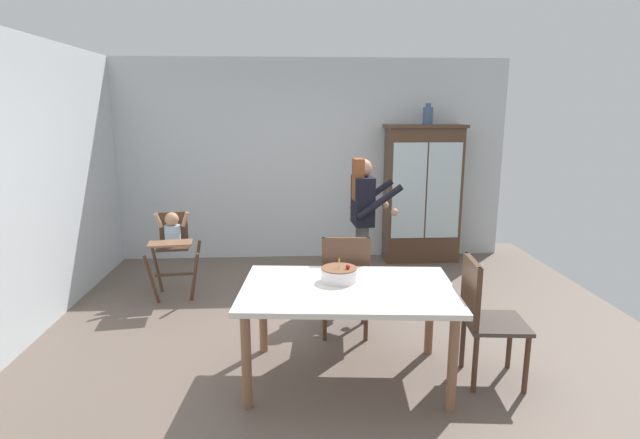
{
  "coord_description": "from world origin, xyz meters",
  "views": [
    {
      "loc": [
        -0.28,
        -4.24,
        2.05
      ],
      "look_at": [
        0.01,
        0.7,
        0.95
      ],
      "focal_mm": 28.22,
      "sensor_mm": 36.0,
      "label": 1
    }
  ],
  "objects_px": {
    "high_chair_with_toddler": "(173,239)",
    "dining_table": "(348,298)",
    "birthday_cake": "(339,274)",
    "dining_chair_right_end": "(483,312)",
    "ceramic_vase": "(428,115)",
    "china_cabinet": "(422,193)",
    "dining_chair_far_side": "(345,278)",
    "adult_person": "(363,211)"
  },
  "relations": [
    {
      "from": "dining_table",
      "to": "dining_chair_right_end",
      "type": "xyz_separation_m",
      "value": [
        1.01,
        -0.08,
        -0.1
      ]
    },
    {
      "from": "birthday_cake",
      "to": "dining_chair_right_end",
      "type": "xyz_separation_m",
      "value": [
        1.06,
        -0.23,
        -0.24
      ]
    },
    {
      "from": "ceramic_vase",
      "to": "dining_chair_right_end",
      "type": "xyz_separation_m",
      "value": [
        -0.38,
        -3.16,
        -1.4
      ]
    },
    {
      "from": "china_cabinet",
      "to": "high_chair_with_toddler",
      "type": "distance_m",
      "value": 3.31
    },
    {
      "from": "china_cabinet",
      "to": "dining_chair_right_end",
      "type": "distance_m",
      "value": 3.19
    },
    {
      "from": "dining_table",
      "to": "dining_chair_right_end",
      "type": "bearing_deg",
      "value": -4.8
    },
    {
      "from": "birthday_cake",
      "to": "dining_chair_right_end",
      "type": "height_order",
      "value": "dining_chair_right_end"
    },
    {
      "from": "high_chair_with_toddler",
      "to": "adult_person",
      "type": "xyz_separation_m",
      "value": [
        2.07,
        -0.12,
        0.31
      ]
    },
    {
      "from": "adult_person",
      "to": "ceramic_vase",
      "type": "bearing_deg",
      "value": -40.52
    },
    {
      "from": "dining_chair_far_side",
      "to": "dining_chair_right_end",
      "type": "xyz_separation_m",
      "value": [
        0.95,
        -0.81,
        0.0
      ]
    },
    {
      "from": "china_cabinet",
      "to": "high_chair_with_toddler",
      "type": "height_order",
      "value": "china_cabinet"
    },
    {
      "from": "birthday_cake",
      "to": "dining_chair_right_end",
      "type": "bearing_deg",
      "value": -11.99
    },
    {
      "from": "dining_table",
      "to": "high_chair_with_toddler",
      "type": "bearing_deg",
      "value": 132.82
    },
    {
      "from": "china_cabinet",
      "to": "dining_chair_far_side",
      "type": "relative_size",
      "value": 1.92
    },
    {
      "from": "ceramic_vase",
      "to": "dining_chair_right_end",
      "type": "bearing_deg",
      "value": -96.79
    },
    {
      "from": "high_chair_with_toddler",
      "to": "adult_person",
      "type": "distance_m",
      "value": 2.09
    },
    {
      "from": "high_chair_with_toddler",
      "to": "dining_chair_right_end",
      "type": "distance_m",
      "value": 3.33
    },
    {
      "from": "dining_table",
      "to": "dining_chair_right_end",
      "type": "relative_size",
      "value": 1.74
    },
    {
      "from": "dining_table",
      "to": "china_cabinet",
      "type": "bearing_deg",
      "value": 66.21
    },
    {
      "from": "dining_chair_right_end",
      "to": "ceramic_vase",
      "type": "bearing_deg",
      "value": -1.27
    },
    {
      "from": "birthday_cake",
      "to": "china_cabinet",
      "type": "bearing_deg",
      "value": 64.36
    },
    {
      "from": "china_cabinet",
      "to": "dining_chair_far_side",
      "type": "distance_m",
      "value": 2.7
    },
    {
      "from": "high_chair_with_toddler",
      "to": "dining_chair_right_end",
      "type": "height_order",
      "value": "dining_chair_right_end"
    },
    {
      "from": "adult_person",
      "to": "china_cabinet",
      "type": "bearing_deg",
      "value": -39.69
    },
    {
      "from": "dining_table",
      "to": "dining_chair_far_side",
      "type": "xyz_separation_m",
      "value": [
        0.06,
        0.72,
        -0.1
      ]
    },
    {
      "from": "dining_chair_far_side",
      "to": "dining_chair_right_end",
      "type": "bearing_deg",
      "value": 144.21
    },
    {
      "from": "high_chair_with_toddler",
      "to": "dining_chair_far_side",
      "type": "xyz_separation_m",
      "value": [
        1.77,
        -1.12,
        -0.1
      ]
    },
    {
      "from": "china_cabinet",
      "to": "dining_chair_far_side",
      "type": "bearing_deg",
      "value": -118.82
    },
    {
      "from": "high_chair_with_toddler",
      "to": "adult_person",
      "type": "height_order",
      "value": "adult_person"
    },
    {
      "from": "china_cabinet",
      "to": "dining_table",
      "type": "xyz_separation_m",
      "value": [
        -1.35,
        -3.07,
        -0.27
      ]
    },
    {
      "from": "adult_person",
      "to": "dining_chair_right_end",
      "type": "distance_m",
      "value": 1.97
    },
    {
      "from": "ceramic_vase",
      "to": "dining_chair_far_side",
      "type": "bearing_deg",
      "value": -119.4
    },
    {
      "from": "ceramic_vase",
      "to": "adult_person",
      "type": "distance_m",
      "value": 1.96
    },
    {
      "from": "adult_person",
      "to": "birthday_cake",
      "type": "distance_m",
      "value": 1.64
    },
    {
      "from": "high_chair_with_toddler",
      "to": "dining_table",
      "type": "distance_m",
      "value": 2.51
    },
    {
      "from": "ceramic_vase",
      "to": "dining_chair_far_side",
      "type": "distance_m",
      "value": 3.04
    },
    {
      "from": "birthday_cake",
      "to": "ceramic_vase",
      "type": "bearing_deg",
      "value": 63.86
    },
    {
      "from": "china_cabinet",
      "to": "adult_person",
      "type": "height_order",
      "value": "china_cabinet"
    },
    {
      "from": "china_cabinet",
      "to": "dining_table",
      "type": "distance_m",
      "value": 3.36
    },
    {
      "from": "dining_table",
      "to": "birthday_cake",
      "type": "bearing_deg",
      "value": 110.6
    },
    {
      "from": "dining_chair_far_side",
      "to": "adult_person",
      "type": "bearing_deg",
      "value": -101.84
    },
    {
      "from": "ceramic_vase",
      "to": "dining_table",
      "type": "distance_m",
      "value": 3.61
    }
  ]
}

